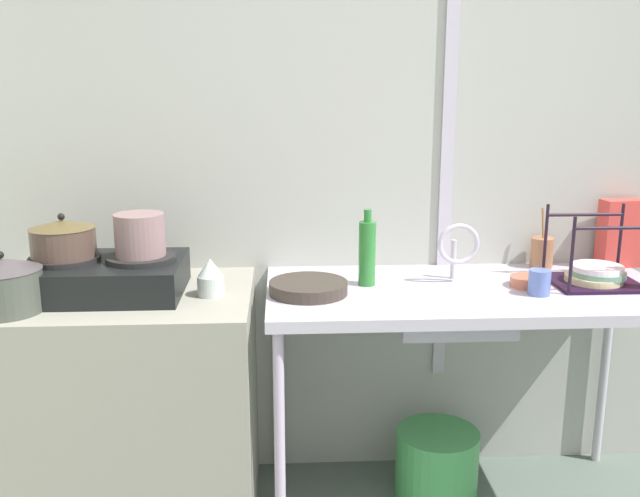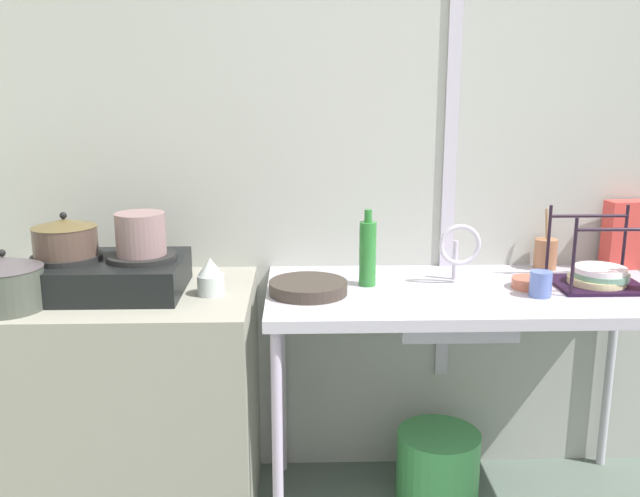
{
  "view_description": "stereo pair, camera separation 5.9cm",
  "coord_description": "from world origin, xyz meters",
  "px_view_note": "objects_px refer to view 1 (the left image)",
  "views": [
    {
      "loc": [
        -0.76,
        -0.99,
        1.58
      ],
      "look_at": [
        -0.63,
        1.37,
        1.02
      ],
      "focal_mm": 39.25,
      "sensor_mm": 36.0,
      "label": 1
    },
    {
      "loc": [
        -0.7,
        -1.0,
        1.58
      ],
      "look_at": [
        -0.63,
        1.37,
        1.02
      ],
      "focal_mm": 39.25,
      "sensor_mm": 36.0,
      "label": 2
    }
  ],
  "objects_px": {
    "frying_pan": "(308,288)",
    "dish_rack": "(596,274)",
    "pot_on_left_burner": "(63,238)",
    "percolator": "(211,278)",
    "utensil_jar": "(542,252)",
    "stove": "(104,276)",
    "cereal_box": "(621,233)",
    "pot_beside_stove": "(3,285)",
    "faucet": "(458,246)",
    "small_bowl_on_drainboard": "(529,282)",
    "cup_by_rack": "(539,282)",
    "bucket_on_floor": "(437,464)",
    "bottle_by_sink": "(367,252)",
    "pot_on_right_burner": "(140,235)",
    "sink_basin": "(453,310)"
  },
  "relations": [
    {
      "from": "small_bowl_on_drainboard",
      "to": "cereal_box",
      "type": "xyz_separation_m",
      "value": [
        0.46,
        0.26,
        0.12
      ]
    },
    {
      "from": "cup_by_rack",
      "to": "bucket_on_floor",
      "type": "height_order",
      "value": "cup_by_rack"
    },
    {
      "from": "pot_on_right_burner",
      "to": "bottle_by_sink",
      "type": "bearing_deg",
      "value": 4.28
    },
    {
      "from": "small_bowl_on_drainboard",
      "to": "cereal_box",
      "type": "distance_m",
      "value": 0.54
    },
    {
      "from": "frying_pan",
      "to": "utensil_jar",
      "type": "relative_size",
      "value": 1.15
    },
    {
      "from": "pot_on_right_burner",
      "to": "percolator",
      "type": "bearing_deg",
      "value": -9.43
    },
    {
      "from": "dish_rack",
      "to": "cereal_box",
      "type": "distance_m",
      "value": 0.34
    },
    {
      "from": "stove",
      "to": "pot_on_left_burner",
      "type": "xyz_separation_m",
      "value": [
        -0.13,
        0.0,
        0.13
      ]
    },
    {
      "from": "sink_basin",
      "to": "dish_rack",
      "type": "bearing_deg",
      "value": 6.22
    },
    {
      "from": "cereal_box",
      "to": "bucket_on_floor",
      "type": "distance_m",
      "value": 1.16
    },
    {
      "from": "percolator",
      "to": "utensil_jar",
      "type": "xyz_separation_m",
      "value": [
        1.27,
        0.31,
        -0.0
      ]
    },
    {
      "from": "dish_rack",
      "to": "cereal_box",
      "type": "bearing_deg",
      "value": 50.96
    },
    {
      "from": "pot_on_left_burner",
      "to": "bucket_on_floor",
      "type": "bearing_deg",
      "value": 2.85
    },
    {
      "from": "dish_rack",
      "to": "percolator",
      "type": "bearing_deg",
      "value": -177.67
    },
    {
      "from": "pot_on_right_burner",
      "to": "bucket_on_floor",
      "type": "distance_m",
      "value": 1.43
    },
    {
      "from": "faucet",
      "to": "dish_rack",
      "type": "bearing_deg",
      "value": -6.11
    },
    {
      "from": "stove",
      "to": "frying_pan",
      "type": "bearing_deg",
      "value": -3.08
    },
    {
      "from": "faucet",
      "to": "cereal_box",
      "type": "relative_size",
      "value": 0.83
    },
    {
      "from": "bottle_by_sink",
      "to": "bucket_on_floor",
      "type": "distance_m",
      "value": 0.9
    },
    {
      "from": "pot_beside_stove",
      "to": "utensil_jar",
      "type": "bearing_deg",
      "value": 13.15
    },
    {
      "from": "stove",
      "to": "pot_beside_stove",
      "type": "distance_m",
      "value": 0.33
    },
    {
      "from": "pot_on_left_burner",
      "to": "small_bowl_on_drainboard",
      "type": "xyz_separation_m",
      "value": [
        1.63,
        0.01,
        -0.18
      ]
    },
    {
      "from": "cup_by_rack",
      "to": "bucket_on_floor",
      "type": "xyz_separation_m",
      "value": [
        -0.29,
        0.16,
        -0.78
      ]
    },
    {
      "from": "dish_rack",
      "to": "frying_pan",
      "type": "bearing_deg",
      "value": -177.02
    },
    {
      "from": "dish_rack",
      "to": "utensil_jar",
      "type": "xyz_separation_m",
      "value": [
        -0.11,
        0.25,
        0.02
      ]
    },
    {
      "from": "dish_rack",
      "to": "bottle_by_sink",
      "type": "distance_m",
      "value": 0.83
    },
    {
      "from": "small_bowl_on_drainboard",
      "to": "faucet",
      "type": "bearing_deg",
      "value": 165.42
    },
    {
      "from": "cereal_box",
      "to": "pot_on_left_burner",
      "type": "bearing_deg",
      "value": 179.92
    },
    {
      "from": "sink_basin",
      "to": "utensil_jar",
      "type": "distance_m",
      "value": 0.54
    },
    {
      "from": "pot_on_left_burner",
      "to": "faucet",
      "type": "xyz_separation_m",
      "value": [
        1.38,
        0.07,
        -0.06
      ]
    },
    {
      "from": "dish_rack",
      "to": "bucket_on_floor",
      "type": "distance_m",
      "value": 0.95
    },
    {
      "from": "frying_pan",
      "to": "dish_rack",
      "type": "xyz_separation_m",
      "value": [
        1.04,
        0.05,
        0.02
      ]
    },
    {
      "from": "cup_by_rack",
      "to": "utensil_jar",
      "type": "bearing_deg",
      "value": 68.64
    },
    {
      "from": "pot_on_left_burner",
      "to": "cup_by_rack",
      "type": "bearing_deg",
      "value": -3.32
    },
    {
      "from": "cereal_box",
      "to": "percolator",
      "type": "bearing_deg",
      "value": -176.41
    },
    {
      "from": "cup_by_rack",
      "to": "bucket_on_floor",
      "type": "relative_size",
      "value": 0.28
    },
    {
      "from": "sink_basin",
      "to": "bucket_on_floor",
      "type": "height_order",
      "value": "sink_basin"
    },
    {
      "from": "pot_beside_stove",
      "to": "utensil_jar",
      "type": "relative_size",
      "value": 1.03
    },
    {
      "from": "utensil_jar",
      "to": "sink_basin",
      "type": "bearing_deg",
      "value": -144.12
    },
    {
      "from": "cereal_box",
      "to": "pot_beside_stove",
      "type": "bearing_deg",
      "value": -176.03
    },
    {
      "from": "pot_on_left_burner",
      "to": "dish_rack",
      "type": "distance_m",
      "value": 1.88
    },
    {
      "from": "cereal_box",
      "to": "utensil_jar",
      "type": "relative_size",
      "value": 1.13
    },
    {
      "from": "frying_pan",
      "to": "cereal_box",
      "type": "xyz_separation_m",
      "value": [
        1.25,
        0.31,
        0.11
      ]
    },
    {
      "from": "stove",
      "to": "cup_by_rack",
      "type": "xyz_separation_m",
      "value": [
        1.5,
        -0.09,
        -0.02
      ]
    },
    {
      "from": "sink_basin",
      "to": "small_bowl_on_drainboard",
      "type": "relative_size",
      "value": 3.0
    },
    {
      "from": "bottle_by_sink",
      "to": "dish_rack",
      "type": "bearing_deg",
      "value": -2.95
    },
    {
      "from": "stove",
      "to": "frying_pan",
      "type": "height_order",
      "value": "stove"
    },
    {
      "from": "pot_beside_stove",
      "to": "faucet",
      "type": "height_order",
      "value": "faucet"
    },
    {
      "from": "stove",
      "to": "percolator",
      "type": "height_order",
      "value": "stove"
    },
    {
      "from": "sink_basin",
      "to": "stove",
      "type": "bearing_deg",
      "value": 178.03
    }
  ]
}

